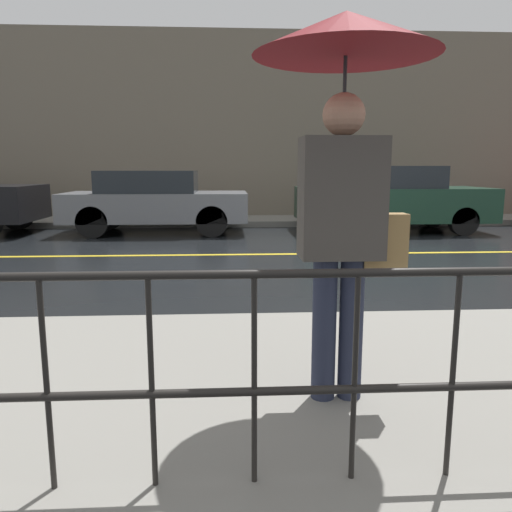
# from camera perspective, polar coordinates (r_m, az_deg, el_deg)

# --- Properties ---
(ground_plane) EXTENTS (80.00, 80.00, 0.00)m
(ground_plane) POSITION_cam_1_polar(r_m,az_deg,el_deg) (8.77, 11.13, 0.28)
(ground_plane) COLOR black
(sidewalk_far) EXTENTS (28.00, 1.72, 0.15)m
(sidewalk_far) POSITION_cam_1_polar(r_m,az_deg,el_deg) (13.46, 6.05, 4.05)
(sidewalk_far) COLOR gray
(sidewalk_far) RESTS_ON ground_plane
(lane_marking) EXTENTS (25.20, 0.12, 0.01)m
(lane_marking) POSITION_cam_1_polar(r_m,az_deg,el_deg) (8.76, 11.13, 0.30)
(lane_marking) COLOR gold
(lane_marking) RESTS_ON ground_plane
(building_storefront) EXTENTS (28.00, 0.30, 5.13)m
(building_storefront) POSITION_cam_1_polar(r_m,az_deg,el_deg) (14.43, 5.58, 14.36)
(building_storefront) COLOR #706656
(building_storefront) RESTS_ON ground_plane
(pedestrian) EXTENTS (0.97, 0.97, 2.09)m
(pedestrian) POSITION_cam_1_polar(r_m,az_deg,el_deg) (2.76, 10.16, 16.14)
(pedestrian) COLOR #23283D
(pedestrian) RESTS_ON sidewalk_near
(car_grey) EXTENTS (4.04, 1.74, 1.40)m
(car_grey) POSITION_cam_1_polar(r_m,az_deg,el_deg) (11.53, -11.47, 6.18)
(car_grey) COLOR slate
(car_grey) RESTS_ON ground_plane
(car_dark_green) EXTENTS (4.30, 1.89, 1.50)m
(car_dark_green) POSITION_cam_1_polar(r_m,az_deg,el_deg) (12.01, 15.10, 6.38)
(car_dark_green) COLOR #193828
(car_dark_green) RESTS_ON ground_plane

